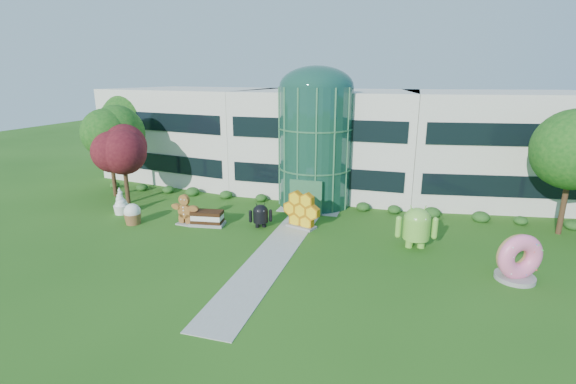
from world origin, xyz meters
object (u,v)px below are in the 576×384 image
(android_green, at_px, (417,225))
(donut, at_px, (518,257))
(android_black, at_px, (261,214))
(gingerbread, at_px, (185,209))

(android_green, bearing_deg, donut, -41.31)
(android_black, relative_size, gingerbread, 0.80)
(donut, distance_m, gingerbread, 21.76)
(android_green, relative_size, gingerbread, 1.24)
(android_black, xyz_separation_m, donut, (16.03, -3.59, 0.34))
(android_green, xyz_separation_m, donut, (5.23, -3.01, -0.21))
(android_black, relative_size, donut, 0.74)
(gingerbread, bearing_deg, android_green, 6.47)
(android_green, bearing_deg, android_black, 165.52)
(android_green, bearing_deg, gingerbread, 170.13)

